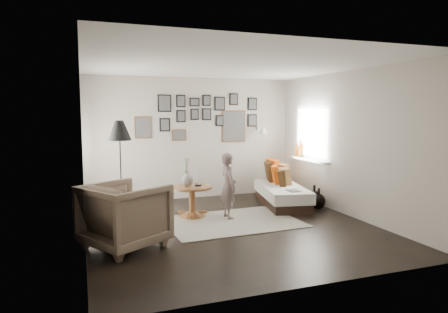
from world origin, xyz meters
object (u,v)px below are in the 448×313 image
object	(u,v)px
pedestal_table	(192,203)
demijohn_small	(319,201)
daybed	(280,191)
child	(228,186)
vase	(187,178)
floor_lamp	(120,134)
magazine_basket	(116,234)
armchair	(125,215)
demijohn_large	(314,199)

from	to	relation	value
pedestal_table	demijohn_small	size ratio (longest dim) A/B	1.72
daybed	child	world-z (taller)	child
vase	floor_lamp	world-z (taller)	floor_lamp
magazine_basket	demijohn_small	distance (m)	3.99
pedestal_table	demijohn_small	distance (m)	2.46
armchair	magazine_basket	distance (m)	0.27
daybed	vase	bearing A→B (deg)	-158.87
floor_lamp	pedestal_table	bearing A→B (deg)	-16.09
demijohn_small	daybed	bearing A→B (deg)	129.51
magazine_basket	daybed	bearing A→B (deg)	25.95
magazine_basket	demijohn_large	xyz separation A→B (m)	(3.84, 1.13, -0.03)
pedestal_table	demijohn_small	bearing A→B (deg)	-6.19
pedestal_table	floor_lamp	size ratio (longest dim) A/B	0.41
vase	floor_lamp	distance (m)	1.39
daybed	floor_lamp	distance (m)	3.35
vase	demijohn_small	xyz separation A→B (m)	(2.52, -0.29, -0.56)
floor_lamp	child	size ratio (longest dim) A/B	1.49
demijohn_large	demijohn_small	bearing A→B (deg)	-79.41
vase	armchair	size ratio (longest dim) A/B	0.51
demijohn_large	child	distance (m)	1.90
vase	demijohn_large	world-z (taller)	vase
magazine_basket	demijohn_small	xyz separation A→B (m)	(3.86, 1.01, -0.05)
vase	magazine_basket	distance (m)	1.93
daybed	armchair	bearing A→B (deg)	-141.66
vase	armchair	xyz separation A→B (m)	(-1.21, -1.28, -0.26)
vase	floor_lamp	bearing A→B (deg)	163.76
daybed	floor_lamp	xyz separation A→B (m)	(-3.13, -0.01, 1.21)
demijohn_small	child	bearing A→B (deg)	-178.69
armchair	demijohn_large	world-z (taller)	armchair
demijohn_large	demijohn_small	distance (m)	0.12
demijohn_small	child	xyz separation A→B (m)	(-1.87, -0.04, 0.42)
armchair	demijohn_small	bearing A→B (deg)	-106.93
demijohn_small	demijohn_large	bearing A→B (deg)	100.59
vase	floor_lamp	xyz separation A→B (m)	(-1.11, 0.32, 0.77)
armchair	child	xyz separation A→B (m)	(1.86, 0.95, 0.13)
magazine_basket	armchair	bearing A→B (deg)	8.50
vase	armchair	world-z (taller)	vase
pedestal_table	floor_lamp	bearing A→B (deg)	163.91
daybed	child	distance (m)	1.54
vase	daybed	bearing A→B (deg)	9.34
child	daybed	bearing A→B (deg)	-66.42
vase	daybed	world-z (taller)	vase
demijohn_large	child	size ratio (longest dim) A/B	0.39
armchair	demijohn_small	size ratio (longest dim) A/B	2.41
daybed	magazine_basket	bearing A→B (deg)	-142.26
pedestal_table	demijohn_large	distance (m)	2.43
pedestal_table	child	size ratio (longest dim) A/B	0.61
pedestal_table	vase	xyz separation A→B (m)	(-0.08, 0.02, 0.45)
pedestal_table	magazine_basket	world-z (taller)	pedestal_table
magazine_basket	demijohn_large	size ratio (longest dim) A/B	0.94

